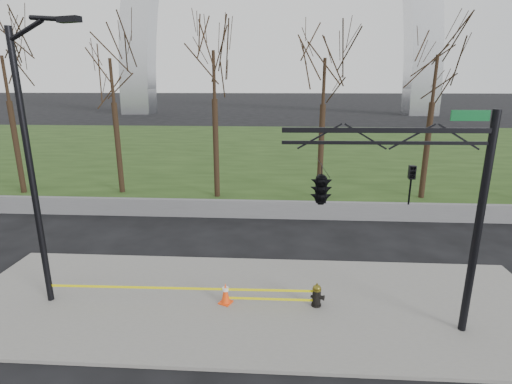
# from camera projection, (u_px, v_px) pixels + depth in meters

# --- Properties ---
(ground) EXTENTS (500.00, 500.00, 0.00)m
(ground) POSITION_uv_depth(u_px,v_px,m) (253.00, 304.00, 12.09)
(ground) COLOR black
(ground) RESTS_ON ground
(sidewalk) EXTENTS (18.00, 6.00, 0.10)m
(sidewalk) POSITION_uv_depth(u_px,v_px,m) (253.00, 302.00, 12.08)
(sidewalk) COLOR slate
(sidewalk) RESTS_ON ground
(grass_strip) EXTENTS (120.00, 40.00, 0.06)m
(grass_strip) POSITION_uv_depth(u_px,v_px,m) (272.00, 148.00, 40.92)
(grass_strip) COLOR #223714
(grass_strip) RESTS_ON ground
(guardrail) EXTENTS (60.00, 0.30, 0.90)m
(guardrail) POSITION_uv_depth(u_px,v_px,m) (264.00, 209.00, 19.66)
(guardrail) COLOR #59595B
(guardrail) RESTS_ON ground
(tree_row) EXTENTS (46.20, 4.00, 9.75)m
(tree_row) POSITION_uv_depth(u_px,v_px,m) (269.00, 114.00, 22.31)
(tree_row) COLOR black
(tree_row) RESTS_ON ground
(fire_hydrant) EXTENTS (0.46, 0.30, 0.74)m
(fire_hydrant) POSITION_uv_depth(u_px,v_px,m) (317.00, 296.00, 11.72)
(fire_hydrant) COLOR black
(fire_hydrant) RESTS_ON sidewalk
(traffic_cone) EXTENTS (0.46, 0.46, 0.67)m
(traffic_cone) POSITION_uv_depth(u_px,v_px,m) (225.00, 293.00, 11.87)
(traffic_cone) COLOR #FF430D
(traffic_cone) RESTS_ON sidewalk
(street_light) EXTENTS (2.34, 0.83, 8.21)m
(street_light) POSITION_uv_depth(u_px,v_px,m) (34.00, 154.00, 10.84)
(street_light) COLOR black
(street_light) RESTS_ON ground
(traffic_signal_mast) EXTENTS (5.10, 2.50, 6.00)m
(traffic_signal_mast) POSITION_uv_depth(u_px,v_px,m) (352.00, 185.00, 9.68)
(traffic_signal_mast) COLOR black
(traffic_signal_mast) RESTS_ON ground
(caution_tape) EXTENTS (8.19, 0.15, 0.39)m
(caution_tape) POSITION_uv_depth(u_px,v_px,m) (204.00, 291.00, 11.85)
(caution_tape) COLOR yellow
(caution_tape) RESTS_ON ground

